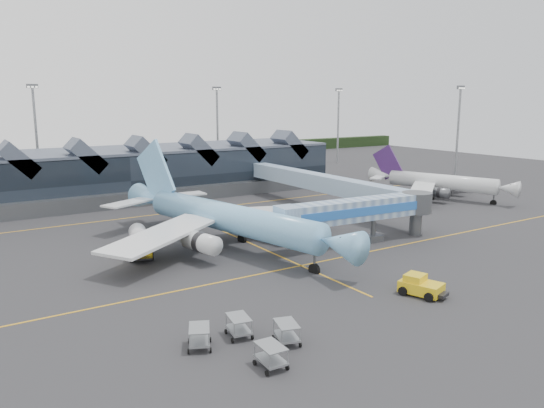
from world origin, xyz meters
TOP-DOWN VIEW (x-y plane):
  - ground at (0.00, 0.00)m, footprint 260.00×260.00m
  - taxi_stripes at (0.00, 10.00)m, footprint 120.00×60.00m
  - tree_line_far at (0.00, 110.00)m, footprint 260.00×4.00m
  - terminal at (-5.07, 47.35)m, footprint 90.00×22.25m
  - light_masts at (21.00, 62.80)m, footprint 132.40×42.56m
  - main_airliner at (-3.71, 4.34)m, footprint 36.13×42.20m
  - regional_jet at (48.05, 13.10)m, footprint 25.85×28.95m
  - jet_bridge at (13.73, -4.34)m, footprint 24.70×5.27m
  - fuel_truck at (-14.23, 6.89)m, footprint 4.52×9.45m
  - pushback_tug at (4.49, -22.03)m, footprint 3.88×4.96m
  - baggage_carts at (-15.70, -22.82)m, footprint 8.58×8.35m

SIDE VIEW (x-z plane):
  - ground at x=0.00m, z-range 0.00..0.00m
  - taxi_stripes at x=0.00m, z-range 0.00..0.01m
  - pushback_tug at x=4.49m, z-range -0.10..1.90m
  - baggage_carts at x=-15.70m, z-range 0.11..1.84m
  - fuel_truck at x=-14.23m, z-range 0.19..3.35m
  - tree_line_far at x=0.00m, z-range 0.00..4.00m
  - regional_jet at x=48.05m, z-range -1.86..8.32m
  - main_airliner at x=-3.71m, z-range -2.82..10.85m
  - jet_bridge at x=13.73m, z-range 1.34..7.58m
  - terminal at x=-5.07m, z-range -1.38..11.14m
  - light_masts at x=21.00m, z-range 1.26..23.71m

